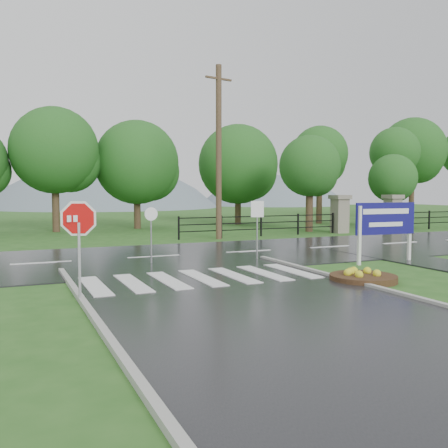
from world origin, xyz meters
name	(u,v)px	position (x,y,z in m)	size (l,w,h in m)	color
ground	(295,322)	(0.00, 0.00, 0.00)	(120.00, 120.00, 0.00)	#28581D
main_road	(154,258)	(0.00, 10.00, 0.00)	(90.00, 8.00, 0.04)	black
crosswalk	(202,278)	(0.00, 5.00, 0.06)	(6.50, 2.80, 0.02)	silver
pillar_west	(340,213)	(13.00, 16.00, 1.18)	(1.00, 1.00, 2.24)	gray
pillar_east	(393,212)	(17.00, 16.00, 1.18)	(1.00, 1.00, 2.24)	gray
fence_west	(261,223)	(7.75, 16.00, 0.72)	(9.58, 0.08, 1.20)	black
hills	(74,316)	(3.49, 65.00, -15.54)	(102.00, 48.00, 48.00)	slate
treeline	(109,229)	(1.00, 24.00, 0.00)	(83.20, 5.20, 10.00)	#1A5119
stop_sign	(79,227)	(-3.58, 3.43, 1.73)	(1.07, 0.30, 2.47)	#939399
estate_billboard	(385,222)	(7.01, 5.41, 1.46)	(2.42, 0.20, 2.12)	silver
flower_bed	(363,277)	(4.04, 2.92, 0.14)	(1.86, 1.86, 0.37)	#332111
reg_sign_small	(257,218)	(3.27, 7.86, 1.53)	(0.47, 0.12, 2.16)	#939399
reg_sign_round	(151,228)	(-0.54, 8.38, 1.27)	(0.46, 0.06, 1.97)	#939399
utility_pole_east	(219,151)	(5.01, 15.50, 4.51)	(1.56, 0.42, 8.88)	#473523
entrance_tree_left	(310,166)	(11.86, 17.50, 3.96)	(3.71, 3.71, 5.84)	#3D2B1C
entrance_tree_right	(393,179)	(18.32, 17.50, 3.27)	(3.16, 3.16, 4.88)	#3D2B1C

